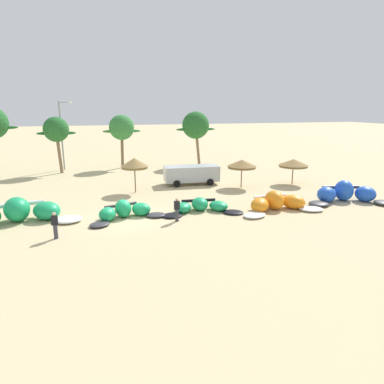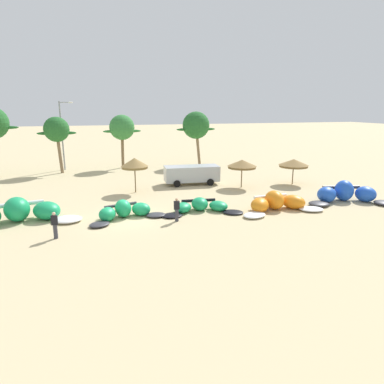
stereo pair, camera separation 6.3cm
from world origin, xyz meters
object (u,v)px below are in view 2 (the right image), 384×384
object	(u,v)px
parked_van	(190,173)
lamppost_west_center	(63,132)
beach_umbrella_near_palms	(294,163)
palm_center_right	(196,126)
kite_far_left	(17,214)
kite_center	(277,203)
person_near_kites	(177,210)
person_by_umbrellas	(55,225)
kite_left	(125,211)
kite_right_of_center	(346,194)
beach_umbrella_middle	(242,164)
kite_left_of_center	(201,206)
palm_center_left	(122,128)
beach_umbrella_near_van	(135,163)
palm_left_of_gap	(56,130)

from	to	relation	value
parked_van	lamppost_west_center	world-z (taller)	lamppost_west_center
beach_umbrella_near_palms	palm_center_right	size ratio (longest dim) A/B	0.42
parked_van	kite_far_left	bearing A→B (deg)	-150.32
kite_center	palm_center_right	distance (m)	22.02
person_near_kites	person_by_umbrellas	xyz separation A→B (m)	(-7.59, -1.05, 0.00)
kite_left	person_by_umbrellas	xyz separation A→B (m)	(-4.27, -2.78, 0.34)
kite_right_of_center	beach_umbrella_middle	size ratio (longest dim) A/B	2.57
kite_far_left	beach_umbrella_middle	size ratio (longest dim) A/B	2.95
kite_center	beach_umbrella_middle	bearing A→B (deg)	85.39
kite_right_of_center	kite_left_of_center	bearing A→B (deg)	176.23
kite_left_of_center	person_near_kites	bearing A→B (deg)	-142.30
kite_right_of_center	kite_left	bearing A→B (deg)	177.42
kite_far_left	parked_van	size ratio (longest dim) A/B	1.49
palm_center_left	beach_umbrella_near_palms	bearing A→B (deg)	-43.73
person_by_umbrellas	beach_umbrella_near_van	bearing A→B (deg)	59.28
kite_far_left	lamppost_west_center	bearing A→B (deg)	84.72
kite_left	beach_umbrella_near_van	world-z (taller)	beach_umbrella_near_van
kite_left_of_center	parked_van	distance (m)	9.34
kite_far_left	beach_umbrella_middle	xyz separation A→B (m)	(18.68, 5.49, 1.63)
kite_right_of_center	palm_center_right	size ratio (longest dim) A/B	1.02
kite_far_left	palm_left_of_gap	distance (m)	18.88
kite_left	kite_right_of_center	size ratio (longest dim) A/B	0.78
person_by_umbrellas	palm_left_of_gap	xyz separation A→B (m)	(-1.29, 22.06, 4.15)
person_near_kites	palm_center_right	size ratio (longest dim) A/B	0.23
kite_center	beach_umbrella_near_palms	bearing A→B (deg)	51.13
kite_right_of_center	person_near_kites	distance (m)	14.45
beach_umbrella_near_van	palm_left_of_gap	world-z (taller)	palm_left_of_gap
kite_center	beach_umbrella_near_palms	world-z (taller)	beach_umbrella_near_palms
kite_far_left	lamppost_west_center	distance (m)	20.96
kite_left	lamppost_west_center	distance (m)	22.41
beach_umbrella_near_van	beach_umbrella_near_palms	xyz separation A→B (m)	(15.55, -0.98, -0.54)
beach_umbrella_middle	palm_center_left	xyz separation A→B (m)	(-9.79, 14.49, 2.73)
palm_left_of_gap	kite_right_of_center	bearing A→B (deg)	-40.76
parked_van	person_near_kites	xyz separation A→B (m)	(-4.10, -10.86, -0.27)
kite_far_left	beach_umbrella_near_van	size ratio (longest dim) A/B	2.61
kite_center	beach_umbrella_near_van	xyz separation A→B (m)	(-9.42, 8.59, 2.13)
beach_umbrella_near_palms	person_by_umbrellas	distance (m)	23.39
person_near_kites	kite_left	bearing A→B (deg)	152.49
beach_umbrella_near_palms	kite_far_left	bearing A→B (deg)	-167.55
kite_far_left	person_near_kites	bearing A→B (deg)	-14.65
beach_umbrella_near_palms	person_near_kites	distance (m)	16.13
beach_umbrella_near_van	kite_left_of_center	bearing A→B (deg)	-62.07
beach_umbrella_near_van	beach_umbrella_middle	world-z (taller)	beach_umbrella_near_van
kite_far_left	kite_center	size ratio (longest dim) A/B	1.20
lamppost_west_center	palm_left_of_gap	bearing A→B (deg)	-103.64
kite_left_of_center	kite_right_of_center	xyz separation A→B (m)	(12.18, -0.80, 0.28)
palm_center_right	lamppost_west_center	distance (m)	16.48
beach_umbrella_near_van	palm_center_left	distance (m)	13.85
kite_left	lamppost_west_center	world-z (taller)	lamppost_west_center
parked_van	palm_center_left	xyz separation A→B (m)	(-5.46, 11.80, 3.91)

